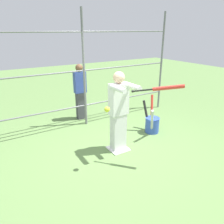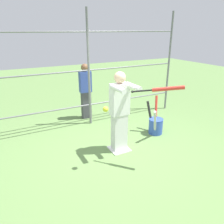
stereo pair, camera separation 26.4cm
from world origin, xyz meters
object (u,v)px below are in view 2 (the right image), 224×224
baseball_bat_swinging (164,89)px  bystander_behind_fence (86,91)px  bat_bucket (155,125)px  batter (120,110)px  softball_in_flight (106,109)px

baseball_bat_swinging → bystander_behind_fence: baseball_bat_swinging is taller
baseball_bat_swinging → bat_bucket: bearing=-126.2°
batter → bat_bucket: size_ratio=1.90×
softball_in_flight → bat_bucket: (-1.72, -0.73, -0.93)m
bystander_behind_fence → softball_in_flight: bearing=76.7°
baseball_bat_swinging → bystander_behind_fence: size_ratio=0.43×
softball_in_flight → batter: bearing=-140.4°
batter → baseball_bat_swinging: batter is taller
baseball_bat_swinging → softball_in_flight: size_ratio=7.09×
bystander_behind_fence → batter: bearing=88.5°
baseball_bat_swinging → bystander_behind_fence: bearing=-83.6°
bystander_behind_fence → baseball_bat_swinging: bearing=96.4°
softball_in_flight → bystander_behind_fence: 2.59m
batter → bat_bucket: 1.40m
baseball_bat_swinging → bat_bucket: size_ratio=0.76×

